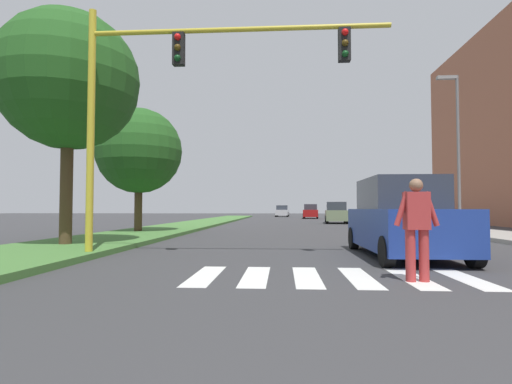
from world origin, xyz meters
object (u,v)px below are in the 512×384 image
object	(u,v)px
traffic_light_gantry	(174,82)
sedan_midblock	(336,213)
sedan_far_horizon	(282,211)
pedestrian_performer	(417,225)
tree_mid	(68,81)
tree_far	(139,151)
street_lamp_right	(456,138)
sedan_distant	(311,212)
suv_crossing	(402,219)

from	to	relation	value
traffic_light_gantry	sedan_midblock	distance (m)	24.78
traffic_light_gantry	sedan_midblock	xyz separation A→B (m)	(7.02, 23.50, -3.50)
sedan_far_horizon	sedan_midblock	bearing A→B (deg)	-80.37
sedan_far_horizon	pedestrian_performer	bearing A→B (deg)	-87.55
tree_mid	tree_far	world-z (taller)	tree_mid
tree_mid	sedan_midblock	size ratio (longest dim) A/B	1.66
street_lamp_right	sedan_midblock	world-z (taller)	street_lamp_right
street_lamp_right	pedestrian_performer	xyz separation A→B (m)	(-6.17, -13.01, -3.66)
pedestrian_performer	sedan_midblock	xyz separation A→B (m)	(2.19, 26.26, -0.13)
traffic_light_gantry	sedan_far_horizon	distance (m)	49.76
traffic_light_gantry	sedan_far_horizon	size ratio (longest dim) A/B	1.69
sedan_distant	pedestrian_performer	bearing A→B (deg)	-91.63
tree_mid	traffic_light_gantry	bearing A→B (deg)	-27.93
suv_crossing	sedan_far_horizon	distance (m)	48.91
sedan_midblock	traffic_light_gantry	bearing A→B (deg)	-106.63
pedestrian_performer	sedan_midblock	size ratio (longest dim) A/B	0.40
pedestrian_performer	sedan_far_horizon	world-z (taller)	pedestrian_performer
pedestrian_performer	sedan_far_horizon	bearing A→B (deg)	92.45
traffic_light_gantry	pedestrian_performer	size ratio (longest dim) A/B	4.37
traffic_light_gantry	sedan_midblock	world-z (taller)	traffic_light_gantry
suv_crossing	sedan_distant	xyz separation A→B (m)	(0.41, 38.38, -0.13)
suv_crossing	sedan_far_horizon	size ratio (longest dim) A/B	1.05
tree_far	suv_crossing	bearing A→B (deg)	-39.93
traffic_light_gantry	suv_crossing	size ratio (longest dim) A/B	1.60
street_lamp_right	tree_far	bearing A→B (deg)	-174.98
street_lamp_right	suv_crossing	bearing A→B (deg)	-119.60
street_lamp_right	pedestrian_performer	bearing A→B (deg)	-115.37
street_lamp_right	sedan_midblock	size ratio (longest dim) A/B	1.78
tree_mid	tree_far	distance (m)	7.00
tree_far	sedan_far_horizon	world-z (taller)	tree_far
street_lamp_right	sedan_midblock	distance (m)	14.36
tree_mid	tree_far	bearing A→B (deg)	92.77
suv_crossing	tree_far	bearing A→B (deg)	140.07
tree_mid	tree_far	xyz separation A→B (m)	(-0.33, 6.90, -1.12)
tree_far	traffic_light_gantry	bearing A→B (deg)	-65.12
suv_crossing	sedan_far_horizon	xyz separation A→B (m)	(-3.01, 48.81, -0.16)
pedestrian_performer	traffic_light_gantry	bearing A→B (deg)	150.27
sedan_distant	traffic_light_gantry	bearing A→B (deg)	-98.75
tree_far	traffic_light_gantry	size ratio (longest dim) A/B	0.78
street_lamp_right	pedestrian_performer	world-z (taller)	street_lamp_right
tree_mid	pedestrian_performer	world-z (taller)	tree_mid
tree_mid	street_lamp_right	world-z (taller)	street_lamp_right
tree_far	sedan_midblock	xyz separation A→B (m)	(11.15, 14.59, -3.11)
tree_mid	sedan_far_horizon	bearing A→B (deg)	82.34
pedestrian_performer	street_lamp_right	bearing A→B (deg)	64.63
tree_far	sedan_far_horizon	distance (m)	41.33
street_lamp_right	tree_mid	bearing A→B (deg)	-150.93
street_lamp_right	pedestrian_performer	distance (m)	14.85
sedan_distant	tree_mid	bearing A→B (deg)	-104.83
street_lamp_right	sedan_midblock	bearing A→B (deg)	106.72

